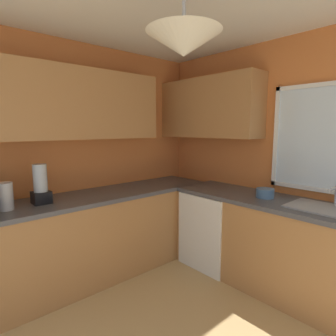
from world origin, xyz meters
TOP-DOWN VIEW (x-y plane):
  - room_shell at (-0.75, 0.48)m, footprint 3.56×3.36m
  - counter_run_left at (-1.41, 0.00)m, footprint 0.65×2.97m
  - counter_run_back at (0.21, 1.31)m, footprint 2.65×0.65m
  - dishwasher at (-0.75, 1.28)m, footprint 0.60×0.60m
  - kettle at (-1.39, -0.69)m, footprint 0.12×0.12m
  - sink_assembly at (0.41, 1.32)m, footprint 0.63×0.40m
  - bowl at (-0.17, 1.31)m, footprint 0.17×0.17m
  - blender_appliance at (-1.41, -0.40)m, footprint 0.15×0.15m

SIDE VIEW (x-z plane):
  - dishwasher at x=-0.75m, z-range 0.00..0.84m
  - counter_run_left at x=-1.41m, z-range 0.00..0.89m
  - counter_run_back at x=0.21m, z-range 0.00..0.89m
  - sink_assembly at x=0.41m, z-range 0.80..0.99m
  - bowl at x=-0.17m, z-range 0.88..0.97m
  - kettle at x=-1.39m, z-range 0.88..1.12m
  - blender_appliance at x=-1.41m, z-range 0.87..1.23m
  - room_shell at x=-0.75m, z-range 0.50..3.02m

